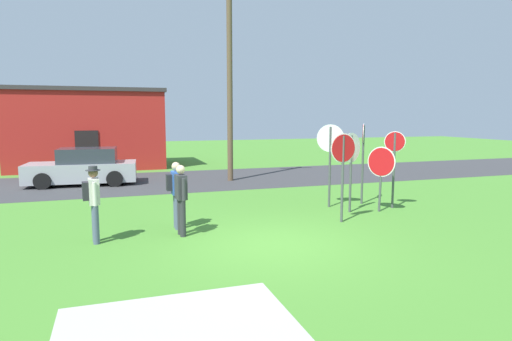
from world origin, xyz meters
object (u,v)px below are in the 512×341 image
Objects in this scene: stop_sign_center_cluster at (351,158)px; parked_car_on_street at (83,168)px; stop_sign_low_front at (381,168)px; stop_sign_leaning_left at (394,157)px; person_holding_notes at (93,199)px; utility_pole at (230,79)px; stop_sign_far_back at (330,150)px; person_with_sunhat at (181,196)px; stop_sign_rear_right at (363,151)px; person_on_left at (175,190)px; stop_sign_leaning_right at (343,162)px.

parked_car_on_street is at bearing 134.10° from stop_sign_center_cluster.
stop_sign_leaning_left is at bearing 22.75° from stop_sign_low_front.
stop_sign_leaning_left is at bearing 6.79° from person_holding_notes.
utility_pole is 8.30m from stop_sign_leaning_left.
stop_sign_leaning_left is at bearing -23.52° from stop_sign_far_back.
parked_car_on_street is at bearing 106.55° from person_with_sunhat.
utility_pole is 3.25× the size of stop_sign_rear_right.
parked_car_on_street is 9.38m from person_with_sunhat.
person_on_left and person_with_sunhat have the same top height.
parked_car_on_street is at bearing 139.52° from stop_sign_leaning_left.
stop_sign_far_back is at bearing 105.46° from stop_sign_center_cluster.
stop_sign_leaning_right is at bearing -133.15° from stop_sign_rear_right.
stop_sign_leaning_right is 1.00× the size of stop_sign_leaning_left.
stop_sign_low_front is 0.82× the size of stop_sign_leaning_left.
stop_sign_leaning_left is at bearing -58.77° from stop_sign_rear_right.
stop_sign_leaning_right is 0.93× the size of stop_sign_far_back.
stop_sign_leaning_right is 1.95m from stop_sign_far_back.
stop_sign_leaning_right reaches higher than person_with_sunhat.
stop_sign_leaning_left reaches higher than person_holding_notes.
stop_sign_far_back is 1.52× the size of person_with_sunhat.
parked_car_on_street is at bearing 141.17° from stop_sign_rear_right.
stop_sign_far_back reaches higher than person_with_sunhat.
stop_sign_leaning_left is (0.54, -0.89, -0.14)m from stop_sign_rear_right.
person_on_left is at bearing -168.59° from stop_sign_rear_right.
stop_sign_leaning_left is at bearing 24.31° from stop_sign_leaning_right.
stop_sign_center_cluster is 1.39× the size of person_on_left.
utility_pole is at bearing 103.60° from stop_sign_center_cluster.
stop_sign_far_back is 0.99× the size of stop_sign_rear_right.
stop_sign_center_cluster is (1.73, -7.16, -2.78)m from utility_pole.
person_with_sunhat is at bearing -159.67° from stop_sign_far_back.
person_with_sunhat is at bearing -162.54° from stop_sign_rear_right.
stop_sign_rear_right is 1.05m from stop_sign_leaning_left.
stop_sign_rear_right is 1.53× the size of person_with_sunhat.
person_with_sunhat is at bearing -171.16° from stop_sign_leaning_left.
stop_sign_leaning_right is at bearing -129.78° from stop_sign_center_cluster.
stop_sign_low_front is at bearing -157.25° from stop_sign_leaning_left.
stop_sign_leaning_left is at bearing 8.84° from person_with_sunhat.
utility_pole is 8.87m from person_on_left.
person_holding_notes reaches higher than person_with_sunhat.
person_on_left is 0.97× the size of person_holding_notes.
person_with_sunhat is (-3.38, -8.12, -3.45)m from utility_pole.
stop_sign_far_back is 1.61m from stop_sign_low_front.
stop_sign_low_front is at bearing -70.30° from utility_pole.
person_on_left is at bearing 19.35° from person_holding_notes.
stop_sign_leaning_right is at bearing -108.06° from stop_sign_far_back.
parked_car_on_street is 11.97m from stop_sign_low_front.
stop_sign_leaning_right is (6.94, -9.03, 0.94)m from parked_car_on_street.
stop_sign_far_back is (7.54, -7.18, 1.09)m from parked_car_on_street.
person_on_left is (-4.31, 0.72, -0.65)m from stop_sign_leaning_right.
stop_sign_leaning_right is (0.90, -8.16, -2.76)m from utility_pole.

